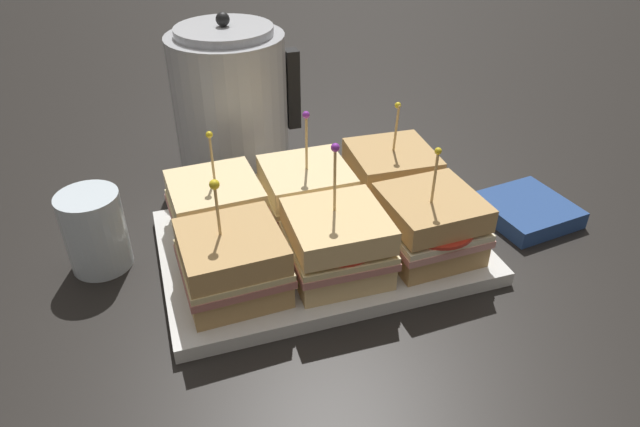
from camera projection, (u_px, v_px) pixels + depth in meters
ground_plane at (320, 252)px, 0.73m from camera, size 6.00×6.00×0.00m
serving_platter at (320, 246)px, 0.73m from camera, size 0.40×0.27×0.02m
sandwich_front_left at (233, 263)px, 0.63m from camera, size 0.12×0.12×0.14m
sandwich_front_center at (337, 244)px, 0.65m from camera, size 0.11×0.11×0.16m
sandwich_front_right at (430, 225)px, 0.69m from camera, size 0.12×0.12×0.15m
sandwich_back_left at (216, 208)px, 0.72m from camera, size 0.12×0.12×0.14m
sandwich_back_center at (308, 192)px, 0.75m from camera, size 0.11×0.11×0.15m
sandwich_back_right at (391, 176)px, 0.78m from camera, size 0.12×0.12×0.15m
kettle_steel at (231, 100)px, 0.87m from camera, size 0.20×0.17×0.24m
drinking_glass at (95, 231)px, 0.69m from camera, size 0.07×0.07×0.10m
napkin_stack at (526, 210)px, 0.79m from camera, size 0.13×0.13×0.02m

